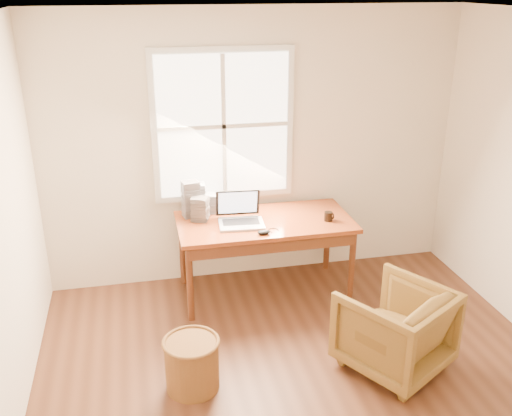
{
  "coord_description": "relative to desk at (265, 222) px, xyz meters",
  "views": [
    {
      "loc": [
        -1.11,
        -2.87,
        2.8
      ],
      "look_at": [
        -0.11,
        1.65,
        0.94
      ],
      "focal_mm": 40.0,
      "sensor_mm": 36.0,
      "label": 1
    }
  ],
  "objects": [
    {
      "name": "cd_stack_b",
      "position": [
        -0.57,
        0.13,
        0.13
      ],
      "size": [
        0.18,
        0.17,
        0.22
      ],
      "primitive_type": "cube",
      "rotation": [
        0.0,
        0.0,
        -0.4
      ],
      "color": "#27272D",
      "rests_on": "desk"
    },
    {
      "name": "mouse",
      "position": [
        -0.08,
        -0.3,
        0.04
      ],
      "size": [
        0.11,
        0.07,
        0.04
      ],
      "primitive_type": "ellipsoid",
      "rotation": [
        0.0,
        0.0,
        -0.02
      ],
      "color": "black",
      "rests_on": "desk"
    },
    {
      "name": "cd_stack_a",
      "position": [
        -0.58,
        0.3,
        0.17
      ],
      "size": [
        0.15,
        0.14,
        0.29
      ],
      "primitive_type": "cube",
      "rotation": [
        0.0,
        0.0,
        -0.04
      ],
      "color": "silver",
      "rests_on": "desk"
    },
    {
      "name": "wicker_stool",
      "position": [
        -0.83,
        -1.23,
        -0.53
      ],
      "size": [
        0.41,
        0.41,
        0.39
      ],
      "primitive_type": "cylinder",
      "rotation": [
        0.0,
        0.0,
        0.05
      ],
      "color": "brown",
      "rests_on": "room_shell"
    },
    {
      "name": "cd_stack_c",
      "position": [
        -0.64,
        0.24,
        0.19
      ],
      "size": [
        0.17,
        0.15,
        0.34
      ],
      "primitive_type": "cube",
      "rotation": [
        0.0,
        0.0,
        0.16
      ],
      "color": "#9B9CA8",
      "rests_on": "desk"
    },
    {
      "name": "coffee_mug",
      "position": [
        0.56,
        -0.14,
        0.06
      ],
      "size": [
        0.09,
        0.09,
        0.09
      ],
      "primitive_type": "cylinder",
      "rotation": [
        0.0,
        0.0,
        -0.26
      ],
      "color": "black",
      "rests_on": "desk"
    },
    {
      "name": "armchair",
      "position": [
        0.71,
        -1.31,
        -0.4
      ],
      "size": [
        0.99,
        0.99,
        0.67
      ],
      "primitive_type": "imported",
      "rotation": [
        0.0,
        0.0,
        3.68
      ],
      "color": "brown",
      "rests_on": "room_shell"
    },
    {
      "name": "desk",
      "position": [
        0.0,
        0.0,
        0.0
      ],
      "size": [
        1.6,
        0.8,
        0.04
      ],
      "primitive_type": "cube",
      "color": "brown",
      "rests_on": "room_shell"
    },
    {
      "name": "cd_stack_d",
      "position": [
        -0.45,
        0.3,
        0.11
      ],
      "size": [
        0.18,
        0.17,
        0.18
      ],
      "primitive_type": "cube",
      "rotation": [
        0.0,
        0.0,
        -0.31
      ],
      "color": "silver",
      "rests_on": "desk"
    },
    {
      "name": "laptop",
      "position": [
        -0.23,
        -0.07,
        0.17
      ],
      "size": [
        0.43,
        0.45,
        0.3
      ],
      "primitive_type": null,
      "rotation": [
        0.0,
        0.0,
        -0.08
      ],
      "color": "silver",
      "rests_on": "desk"
    },
    {
      "name": "room_shell",
      "position": [
        -0.02,
        -1.64,
        0.59
      ],
      "size": [
        4.04,
        4.54,
        2.64
      ],
      "color": "#542F1C",
      "rests_on": "ground"
    }
  ]
}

